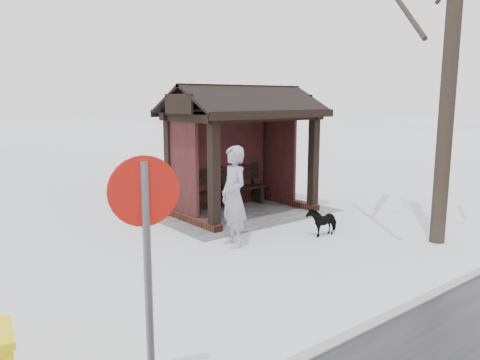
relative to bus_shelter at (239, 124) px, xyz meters
name	(u,v)px	position (x,y,z in m)	size (l,w,h in m)	color
ground	(243,213)	(0.00, 0.16, -2.17)	(120.00, 120.00, 0.00)	white
kerb	(465,279)	(0.00, 5.66, -2.16)	(120.00, 0.15, 0.06)	gray
trampled_patch	(238,211)	(0.00, -0.04, -2.16)	(4.20, 3.20, 0.02)	gray
bus_shelter	(239,124)	(0.00, 0.00, 0.00)	(3.60, 2.40, 3.09)	#3A1915
pedestrian	(234,197)	(1.76, 2.06, -1.21)	(0.70, 0.46, 1.91)	#918CA4
dog	(322,221)	(-0.10, 2.63, -1.88)	(0.31, 0.68, 0.57)	black
road_sign	(146,233)	(5.30, 5.44, -0.49)	(0.58, 0.19, 2.33)	slate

